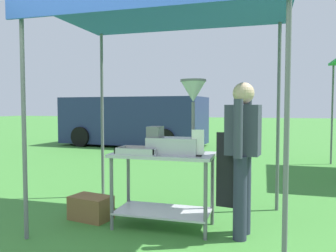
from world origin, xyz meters
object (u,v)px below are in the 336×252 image
(donut_tray, at_px, (138,152))
(stall_canopy, at_px, (166,16))
(supply_crate, at_px, (91,208))
(menu_sign, at_px, (198,145))
(donut_fryer, at_px, (179,126))
(van_navy, at_px, (134,121))
(donut_cart, at_px, (163,175))
(vendor, at_px, (242,151))

(donut_tray, bearing_deg, stall_canopy, 39.74)
(donut_tray, xyz_separation_m, supply_crate, (-0.66, 0.13, -0.72))
(menu_sign, height_order, supply_crate, menu_sign)
(donut_fryer, distance_m, menu_sign, 0.32)
(stall_canopy, distance_m, donut_fryer, 1.25)
(donut_tray, relative_size, donut_fryer, 0.55)
(donut_tray, distance_m, supply_crate, 0.98)
(van_navy, bearing_deg, donut_cart, -66.09)
(donut_cart, height_order, supply_crate, donut_cart)
(stall_canopy, distance_m, menu_sign, 1.49)
(stall_canopy, xyz_separation_m, menu_sign, (0.42, -0.23, -1.42))
(menu_sign, bearing_deg, vendor, 12.07)
(donut_tray, relative_size, supply_crate, 0.84)
(stall_canopy, height_order, supply_crate, stall_canopy)
(stall_canopy, height_order, vendor, stall_canopy)
(vendor, bearing_deg, supply_crate, 178.46)
(menu_sign, bearing_deg, stall_canopy, 151.12)
(menu_sign, bearing_deg, van_navy, 116.13)
(donut_tray, xyz_separation_m, menu_sign, (0.68, -0.02, 0.10))
(menu_sign, bearing_deg, supply_crate, 173.85)
(stall_canopy, relative_size, donut_cart, 2.38)
(donut_cart, distance_m, supply_crate, 1.02)
(donut_cart, relative_size, donut_fryer, 1.41)
(donut_fryer, bearing_deg, van_navy, 115.03)
(donut_cart, xyz_separation_m, supply_crate, (-0.92, 0.01, -0.45))
(stall_canopy, bearing_deg, van_navy, 114.20)
(stall_canopy, bearing_deg, supply_crate, -174.57)
(vendor, bearing_deg, donut_tray, -175.91)
(donut_cart, height_order, donut_tray, donut_tray)
(donut_tray, xyz_separation_m, van_navy, (-3.07, 7.62, 0.01))
(donut_fryer, bearing_deg, supply_crate, 178.33)
(donut_cart, xyz_separation_m, menu_sign, (0.42, -0.13, 0.37))
(stall_canopy, bearing_deg, vendor, -8.85)
(menu_sign, distance_m, van_navy, 8.50)
(menu_sign, xyz_separation_m, supply_crate, (-1.34, 0.14, -0.82))
(donut_tray, height_order, van_navy, van_navy)
(vendor, bearing_deg, stall_canopy, 171.15)
(vendor, xyz_separation_m, supply_crate, (-1.78, 0.05, -0.76))
(donut_cart, relative_size, supply_crate, 2.14)
(donut_cart, relative_size, van_navy, 0.22)
(supply_crate, xyz_separation_m, van_navy, (-2.41, 7.49, 0.74))
(stall_canopy, height_order, donut_fryer, stall_canopy)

